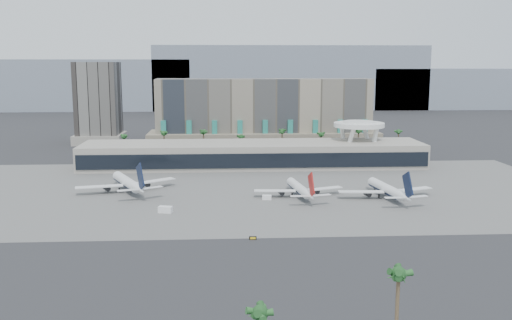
{
  "coord_description": "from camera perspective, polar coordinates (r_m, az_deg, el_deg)",
  "views": [
    {
      "loc": [
        -14.68,
        -172.61,
        51.53
      ],
      "look_at": [
        -2.51,
        40.0,
        15.11
      ],
      "focal_mm": 40.0,
      "sensor_mm": 36.0,
      "label": 1
    }
  ],
  "objects": [
    {
      "name": "ground",
      "position": [
        180.73,
        1.53,
        -6.87
      ],
      "size": [
        900.0,
        900.0,
        0.0
      ],
      "primitive_type": "plane",
      "color": "#232326",
      "rests_on": "ground"
    },
    {
      "name": "apron_pad",
      "position": [
        233.82,
        0.4,
        -3.02
      ],
      "size": [
        260.0,
        130.0,
        0.06
      ],
      "primitive_type": "cube",
      "color": "#5B5B59",
      "rests_on": "ground"
    },
    {
      "name": "mountain_ridge",
      "position": [
        644.38,
        0.52,
        7.78
      ],
      "size": [
        680.0,
        60.0,
        70.0
      ],
      "color": "gray",
      "rests_on": "ground"
    },
    {
      "name": "hotel",
      "position": [
        349.63,
        0.79,
        4.0
      ],
      "size": [
        140.0,
        30.0,
        42.0
      ],
      "color": "gray",
      "rests_on": "ground"
    },
    {
      "name": "office_tower",
      "position": [
        382.24,
        -15.46,
        5.07
      ],
      "size": [
        30.0,
        30.0,
        52.0
      ],
      "color": "black",
      "rests_on": "ground"
    },
    {
      "name": "terminal",
      "position": [
        286.39,
        -0.3,
        0.66
      ],
      "size": [
        170.0,
        32.5,
        14.5
      ],
      "color": "#A7A193",
      "rests_on": "ground"
    },
    {
      "name": "saucer_structure",
      "position": [
        298.74,
        10.25,
        3.19
      ],
      "size": [
        26.0,
        26.0,
        21.89
      ],
      "color": "white",
      "rests_on": "ground"
    },
    {
      "name": "palm_row",
      "position": [
        320.98,
        0.62,
        2.36
      ],
      "size": [
        157.8,
        2.8,
        13.1
      ],
      "color": "brown",
      "rests_on": "ground"
    },
    {
      "name": "airliner_left",
      "position": [
        236.31,
        -12.71,
        -2.21
      ],
      "size": [
        38.45,
        39.55,
        14.71
      ],
      "rotation": [
        0.0,
        0.0,
        0.44
      ],
      "color": "white",
      "rests_on": "ground"
    },
    {
      "name": "airliner_centre",
      "position": [
        222.42,
        4.39,
        -2.87
      ],
      "size": [
        35.5,
        36.77,
        12.73
      ],
      "rotation": [
        0.0,
        0.0,
        0.14
      ],
      "color": "white",
      "rests_on": "ground"
    },
    {
      "name": "airliner_right",
      "position": [
        225.05,
        13.01,
        -2.88
      ],
      "size": [
        38.11,
        39.49,
        13.68
      ],
      "rotation": [
        0.0,
        0.0,
        0.15
      ],
      "color": "white",
      "rests_on": "ground"
    },
    {
      "name": "service_vehicle_a",
      "position": [
        201.15,
        -9.05,
        -4.92
      ],
      "size": [
        5.15,
        3.38,
        2.32
      ],
      "primitive_type": "cube",
      "rotation": [
        0.0,
        0.0,
        -0.24
      ],
      "color": "white",
      "rests_on": "ground"
    },
    {
      "name": "service_vehicle_b",
      "position": [
        217.47,
        1.09,
        -3.76
      ],
      "size": [
        3.69,
        2.44,
        1.77
      ],
      "primitive_type": "cube",
      "rotation": [
        0.0,
        0.0,
        -0.14
      ],
      "color": "white",
      "rests_on": "ground"
    },
    {
      "name": "taxiway_sign",
      "position": [
        169.63,
        -0.32,
        -7.8
      ],
      "size": [
        2.22,
        0.38,
        1.01
      ],
      "rotation": [
        0.0,
        0.0,
        -0.01
      ],
      "color": "black",
      "rests_on": "ground"
    },
    {
      "name": "near_palm_b",
      "position": [
        107.95,
        14.04,
        -11.77
      ],
      "size": [
        6.0,
        6.0,
        15.47
      ],
      "color": "brown",
      "rests_on": "ground"
    }
  ]
}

